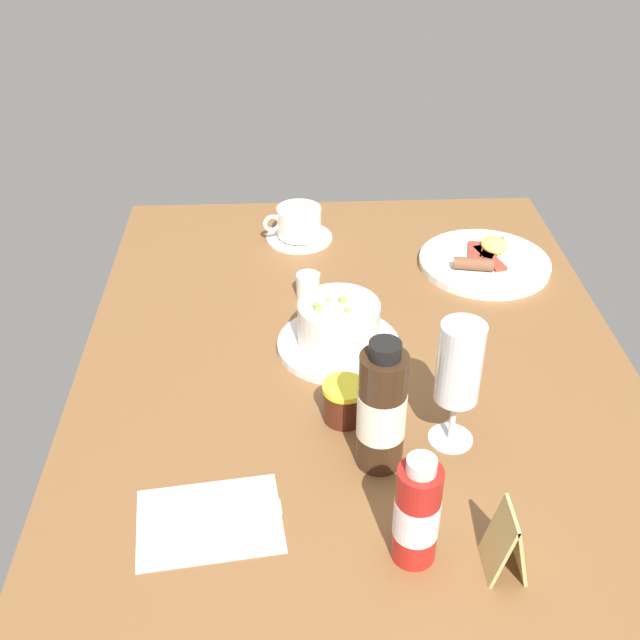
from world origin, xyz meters
TOP-DOWN VIEW (x-y plane):
  - ground_plane at (0.00, 0.00)cm, footprint 110.00×84.00cm
  - porridge_bowl at (-2.87, -2.35)cm, footprint 19.07×19.07cm
  - cutlery_setting at (31.29, -19.57)cm, footprint 14.54×18.54cm
  - coffee_cup at (-38.98, -7.61)cm, footprint 12.76×13.37cm
  - creamer_jug at (-18.48, -6.45)cm, footprint 4.01×4.91cm
  - wine_glass at (18.40, 11.33)cm, footprint 6.05×6.05cm
  - jam_jar at (13.46, -2.64)cm, footprint 6.13×6.13cm
  - sauce_bottle_brown at (21.96, 1.28)cm, footprint 6.20×6.20cm
  - sauce_bottle_red at (37.14, 3.52)cm, footprint 5.15×5.15cm
  - breakfast_plate at (-27.05, 26.09)cm, footprint 23.76×23.76cm
  - menu_card at (39.37, 13.31)cm, footprint 5.58×4.34cm

SIDE VIEW (x-z plane):
  - ground_plane at x=0.00cm, z-range -3.00..0.00cm
  - cutlery_setting at x=31.29cm, z-range -0.19..0.71cm
  - breakfast_plate at x=-27.05cm, z-range -0.91..2.79cm
  - creamer_jug at x=-18.48cm, z-range -0.23..4.51cm
  - jam_jar at x=13.46cm, z-range 0.03..5.82cm
  - coffee_cup at x=-38.98cm, z-range -0.12..6.39cm
  - porridge_bowl at x=-2.87cm, z-range -0.50..8.40cm
  - menu_card at x=39.37cm, z-range -0.04..8.88cm
  - sauce_bottle_red at x=37.14cm, z-range -0.62..14.22cm
  - sauce_bottle_brown at x=21.96cm, z-range -0.77..18.09cm
  - wine_glass at x=18.40cm, z-range 2.76..21.30cm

